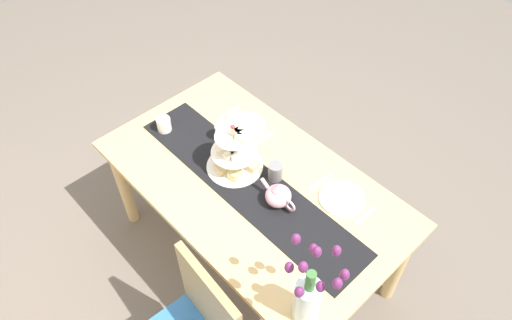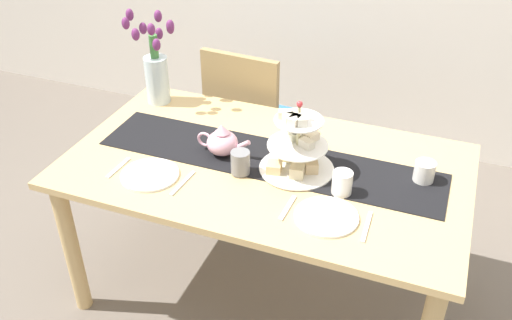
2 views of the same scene
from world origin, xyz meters
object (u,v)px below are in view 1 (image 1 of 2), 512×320
Objects in this scene: dining_table at (252,193)px; tulip_vase at (309,294)px; teapot at (278,195)px; dinner_plate_right at (245,125)px; dinner_plate_left at (342,198)px; knife_left at (320,182)px; tiered_cake_stand at (235,155)px; knife_right at (229,113)px; mug_grey at (275,171)px; fork_right at (263,139)px; cream_jug at (164,125)px; mug_white_text at (222,133)px; fork_left at (365,216)px.

tulip_vase is at bearing 154.48° from dining_table.
dining_table is 6.80× the size of teapot.
tulip_vase is 1.16m from dinner_plate_right.
dinner_plate_left is 0.15m from knife_left.
tiered_cake_stand is 0.33m from dinner_plate_right.
knife_right reaches higher than dining_table.
dinner_plate_left is 0.36m from mug_grey.
dinner_plate_left is at bearing 180.00° from dinner_plate_right.
cream_jug is at bearing 39.10° from fork_right.
knife_left is (-0.86, -0.35, -0.04)m from cream_jug.
cream_jug is 0.89× the size of mug_white_text.
teapot is at bearing 146.06° from fork_right.
fork_right is at bearing -140.90° from cream_jug.
teapot is 0.71m from knife_right.
cream_jug is 0.50× the size of knife_right.
cream_jug is at bearing 22.33° from knife_left.
teapot reaches higher than mug_white_text.
mug_grey reaches higher than fork_left.
dinner_plate_left is 1.35× the size of knife_left.
dining_table is at bearing -25.52° from tulip_vase.
tiered_cake_stand is 1.28× the size of teapot.
mug_grey is 1.00× the size of mug_white_text.
teapot is 0.54m from mug_white_text.
dinner_plate_left is at bearing -167.64° from mug_white_text.
cream_jug is at bearing 12.14° from tiered_cake_stand.
cream_jug is at bearing 67.68° from knife_right.
cream_jug is 0.37× the size of dinner_plate_right.
mug_white_text is at bearing -9.49° from teapot.
fork_right is at bearing -78.76° from tiered_cake_stand.
dining_table is 0.60m from fork_left.
teapot is at bearing 35.59° from fork_left.
dinner_plate_left reaches higher than fork_left.
dinner_plate_left is (0.28, -0.57, -0.17)m from tulip_vase.
dinner_plate_left reaches higher than dining_table.
mug_white_text is (0.53, -0.09, -0.01)m from teapot.
mug_white_text is (0.16, 0.16, 0.04)m from fork_right.
knife_left and knife_right have the same top height.
dinner_plate_left is (-1.01, -0.35, -0.04)m from cream_jug.
knife_right is (0.29, 0.00, 0.00)m from fork_right.
dinner_plate_left is 0.75m from mug_white_text.
dining_table is 0.32m from fork_right.
mug_white_text is at bearing -14.69° from dining_table.
dinner_plate_right is (0.72, 0.00, 0.00)m from dinner_plate_left.
dinner_plate_left is at bearing 0.00° from fork_left.
knife_right is (0.34, -0.25, -0.09)m from tiered_cake_stand.
tiered_cake_stand is 3.58× the size of cream_jug.
dinner_plate_left is at bearing -180.00° from knife_right.
teapot is at bearing -179.81° from tiered_cake_stand.
mug_white_text is at bearing 45.15° from fork_right.
dining_table is 0.19m from mug_grey.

